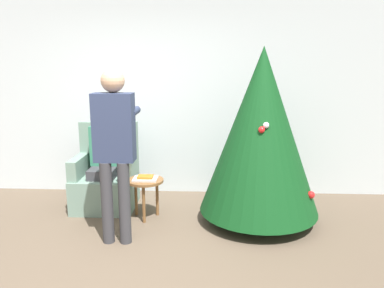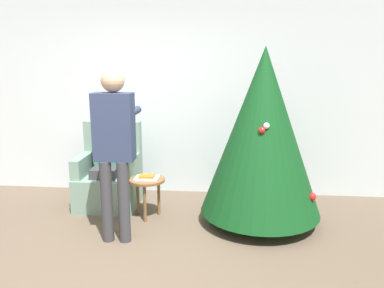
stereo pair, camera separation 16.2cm
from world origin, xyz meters
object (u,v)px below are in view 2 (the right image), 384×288
Objects in this scene: christmas_tree at (262,132)px; person_standing at (114,140)px; side_stool at (147,185)px; person_seated at (108,155)px; armchair at (110,178)px.

person_standing is at bearing -159.49° from christmas_tree.
person_standing is 3.71× the size of side_stool.
person_seated is 1.05m from person_standing.
christmas_tree is at bearing -11.08° from armchair.
armchair is 0.32m from person_seated.
person_seated is 0.70× the size of person_standing.
armchair is 2.24× the size of side_stool.
armchair is 0.60× the size of person_standing.
armchair is at bearing 111.74° from person_standing.
armchair is at bearing 90.00° from person_seated.
christmas_tree is 4.20× the size of side_stool.
person_seated is (0.00, -0.03, 0.32)m from armchair.
person_seated is at bearing 169.94° from christmas_tree.
side_stool is (-1.33, 0.01, -0.66)m from christmas_tree.
side_stool is (0.19, 0.58, -0.66)m from person_standing.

